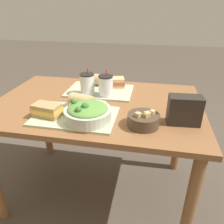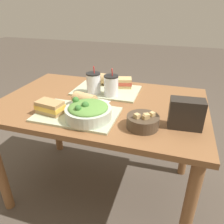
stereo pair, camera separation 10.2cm
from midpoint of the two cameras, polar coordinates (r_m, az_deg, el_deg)
ground_plane at (r=1.73m, az=-0.52°, el=-19.19°), size 12.00×12.00×0.00m
dining_table at (r=1.36m, az=-0.63°, el=-1.26°), size 1.23×0.80×0.71m
tray_near at (r=1.16m, az=-6.64°, el=-0.68°), size 0.42×0.28×0.01m
tray_far at (r=1.46m, az=0.55°, el=5.60°), size 0.42×0.28×0.01m
salad_bowl at (r=1.09m, az=-3.59°, el=0.21°), size 0.23×0.23×0.10m
soup_bowl at (r=1.05m, az=10.83°, el=-2.45°), size 0.15×0.15×0.08m
sandwich_near at (r=1.18m, az=-13.55°, el=1.21°), size 0.15×0.11×0.06m
baguette_near at (r=1.22m, az=-4.71°, el=3.15°), size 0.14×0.11×0.08m
sandwich_far at (r=1.50m, az=4.59°, el=7.63°), size 0.15×0.11×0.06m
baguette_far at (r=1.55m, az=-0.23°, el=8.59°), size 0.10×0.09×0.08m
drink_cup_dark at (r=1.38m, az=-2.73°, el=7.30°), size 0.09×0.09×0.18m
drink_cup_red at (r=1.35m, az=1.95°, el=6.72°), size 0.09×0.09×0.17m
chip_bag at (r=1.09m, az=21.34°, el=-0.51°), size 0.16×0.09×0.14m
napkin_folded at (r=1.31m, az=-2.45°, el=2.63°), size 0.18×0.15×0.00m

